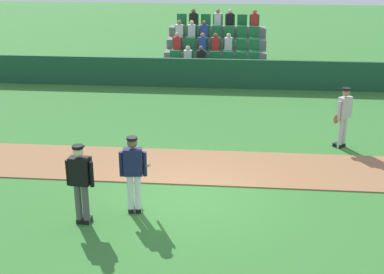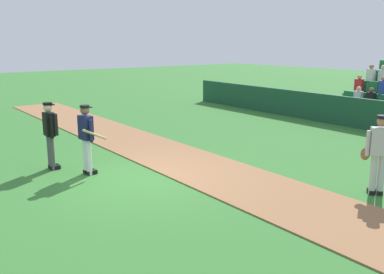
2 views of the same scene
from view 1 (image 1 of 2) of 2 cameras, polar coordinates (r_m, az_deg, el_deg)
name	(u,v)px [view 1 (image 1 of 2)]	position (r m, az deg, el deg)	size (l,w,h in m)	color
ground_plane	(188,196)	(12.66, -0.37, -6.22)	(80.00, 80.00, 0.00)	#33702D
infield_dirt_path	(195,166)	(14.19, 0.31, -3.12)	(28.00, 2.29, 0.03)	#936642
dugout_fence	(213,73)	(21.71, 2.21, 6.74)	(20.00, 0.16, 1.17)	#19472D
stadium_bleachers	(215,57)	(23.92, 2.49, 8.45)	(4.45, 3.80, 2.70)	slate
batter_navy_jersey	(134,172)	(11.59, -6.19, -3.67)	(0.72, 0.75, 1.76)	white
umpire_home_plate	(81,180)	(11.31, -11.70, -4.44)	(0.59, 0.32, 1.76)	#4C4C4C
runner_grey_jersey	(343,115)	(15.79, 15.71, 2.22)	(0.57, 0.50, 1.76)	#B2B2B2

